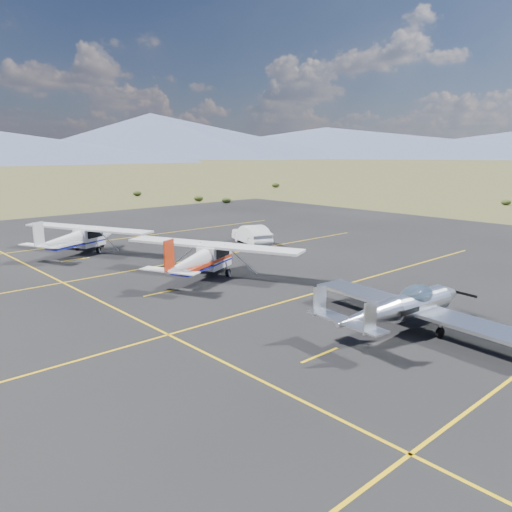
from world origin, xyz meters
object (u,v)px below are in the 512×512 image
aircraft_low_wing (404,307)px  aircraft_cessna (203,257)px  sedan (252,234)px  aircraft_plain (77,237)px

aircraft_low_wing → aircraft_cessna: aircraft_cessna is taller
aircraft_low_wing → sedan: size_ratio=2.21×
aircraft_low_wing → aircraft_plain: (-3.51, 24.45, 0.15)m
aircraft_cessna → sedan: 11.33m
aircraft_cessna → sedan: size_ratio=2.33×
aircraft_low_wing → aircraft_cessna: bearing=99.7°
aircraft_plain → sedan: 13.16m
aircraft_low_wing → sedan: bearing=71.4°
sedan → aircraft_plain: bearing=-6.9°
aircraft_cessna → aircraft_plain: size_ratio=1.04×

